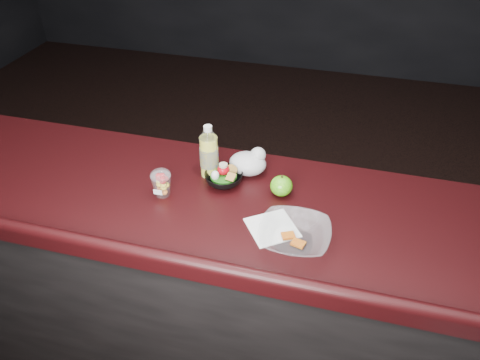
% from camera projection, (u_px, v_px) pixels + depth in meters
% --- Properties ---
extents(room_shell, '(8.00, 8.00, 8.00)m').
position_uv_depth(room_shell, '(180.00, 4.00, 1.06)').
color(room_shell, black).
rests_on(room_shell, ground).
extents(counter, '(4.06, 0.71, 1.02)m').
position_uv_depth(counter, '(227.00, 289.00, 2.08)').
color(counter, black).
rests_on(counter, ground).
extents(lemonade_bottle, '(0.08, 0.08, 0.23)m').
position_uv_depth(lemonade_bottle, '(209.00, 155.00, 1.86)').
color(lemonade_bottle, yellow).
rests_on(lemonade_bottle, counter).
extents(fruit_cup, '(0.08, 0.08, 0.11)m').
position_uv_depth(fruit_cup, '(161.00, 182.00, 1.77)').
color(fruit_cup, white).
rests_on(fruit_cup, counter).
extents(green_apple, '(0.09, 0.09, 0.09)m').
position_uv_depth(green_apple, '(281.00, 186.00, 1.79)').
color(green_apple, '#288C10').
rests_on(green_apple, counter).
extents(plastic_bag, '(0.15, 0.13, 0.11)m').
position_uv_depth(plastic_bag, '(249.00, 162.00, 1.89)').
color(plastic_bag, silver).
rests_on(plastic_bag, counter).
extents(snack_bowl, '(0.17, 0.17, 0.08)m').
position_uv_depth(snack_bowl, '(223.00, 177.00, 1.85)').
color(snack_bowl, black).
rests_on(snack_bowl, counter).
extents(takeout_bowl, '(0.25, 0.25, 0.06)m').
position_uv_depth(takeout_bowl, '(294.00, 236.00, 1.58)').
color(takeout_bowl, silver).
rests_on(takeout_bowl, counter).
extents(paper_napkin, '(0.22, 0.22, 0.00)m').
position_uv_depth(paper_napkin, '(272.00, 228.00, 1.65)').
color(paper_napkin, white).
rests_on(paper_napkin, counter).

